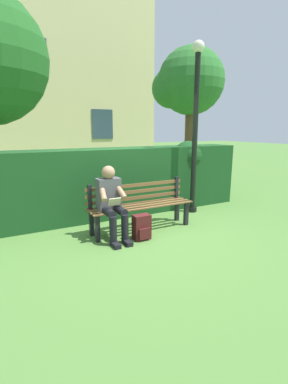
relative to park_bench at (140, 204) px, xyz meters
name	(u,v)px	position (x,y,z in m)	size (l,w,h in m)	color
ground	(141,230)	(0.00, 0.07, -0.46)	(60.00, 60.00, 0.00)	#517F38
park_bench	(140,204)	(0.00, 0.00, 0.00)	(1.91, 0.46, 0.88)	black
person_seated	(111,201)	(0.60, 0.17, 0.18)	(0.44, 0.73, 1.20)	#4C4C51
hedge_backdrop	(118,180)	(-0.03, -1.04, 0.27)	(5.80, 0.81, 1.52)	#19471E
building_facade	(31,86)	(0.55, -8.75, 3.07)	(9.99, 3.22, 7.07)	beige
backpack	(142,227)	(0.20, 0.46, -0.26)	(0.28, 0.25, 0.42)	#4C1919
tree_far	(188,84)	(-3.42, -3.31, 2.72)	(2.19, 2.09, 4.30)	brown
lamp_post	(195,122)	(-1.53, -0.44, 1.47)	(0.24, 0.24, 3.47)	black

